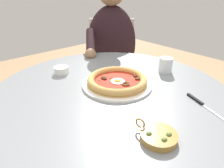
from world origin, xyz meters
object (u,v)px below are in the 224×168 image
at_px(pizza_on_plate, 117,81).
at_px(olive_pan, 158,136).
at_px(cafe_chair_diner, 112,62).
at_px(dining_table, 111,114).
at_px(water_glass, 166,66).
at_px(diner_person, 111,68).
at_px(steak_knife, 200,103).
at_px(ramekin_capers, 61,70).

distance_m(pizza_on_plate, olive_pan, 0.37).
distance_m(olive_pan, cafe_chair_diner, 1.22).
distance_m(dining_table, pizza_on_plate, 0.16).
bearing_deg(pizza_on_plate, dining_table, -170.57).
height_order(water_glass, diner_person, diner_person).
height_order(steak_knife, diner_person, diner_person).
relative_size(water_glass, diner_person, 0.06).
bearing_deg(cafe_chair_diner, steak_knife, -112.31).
xyz_separation_m(pizza_on_plate, cafe_chair_diner, (0.53, 0.65, -0.23)).
xyz_separation_m(pizza_on_plate, ramekin_capers, (-0.13, 0.28, 0.00)).
bearing_deg(ramekin_capers, diner_person, 24.47).
xyz_separation_m(olive_pan, cafe_chair_diner, (0.68, 0.99, -0.22)).
bearing_deg(cafe_chair_diner, pizza_on_plate, -129.42).
xyz_separation_m(dining_table, diner_person, (0.48, 0.55, -0.07)).
relative_size(pizza_on_plate, steak_knife, 1.67).
bearing_deg(steak_knife, water_glass, 59.87).
distance_m(ramekin_capers, cafe_chair_diner, 0.79).
relative_size(dining_table, water_glass, 13.72).
bearing_deg(steak_knife, cafe_chair_diner, 67.69).
distance_m(pizza_on_plate, water_glass, 0.30).
bearing_deg(ramekin_capers, steak_knife, -66.76).
height_order(dining_table, olive_pan, olive_pan).
bearing_deg(diner_person, cafe_chair_diner, 47.96).
height_order(pizza_on_plate, cafe_chair_diner, cafe_chair_diner).
bearing_deg(diner_person, water_glass, -103.52).
bearing_deg(ramekin_capers, pizza_on_plate, -66.01).
distance_m(pizza_on_plate, diner_person, 0.73).
bearing_deg(olive_pan, cafe_chair_diner, 55.43).
height_order(water_glass, steak_knife, water_glass).
bearing_deg(diner_person, olive_pan, -123.51).
relative_size(steak_knife, cafe_chair_diner, 0.21).
relative_size(dining_table, diner_person, 0.86).
relative_size(olive_pan, cafe_chair_diner, 0.15).
bearing_deg(pizza_on_plate, water_glass, -10.46).
distance_m(water_glass, ramekin_capers, 0.54).
height_order(steak_knife, ramekin_capers, ramekin_capers).
xyz_separation_m(water_glass, cafe_chair_diner, (0.24, 0.70, -0.24)).
distance_m(steak_knife, cafe_chair_diner, 1.07).
distance_m(pizza_on_plate, cafe_chair_diner, 0.87).
relative_size(ramekin_capers, cafe_chair_diner, 0.08).
height_order(water_glass, olive_pan, water_glass).
height_order(steak_knife, olive_pan, olive_pan).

